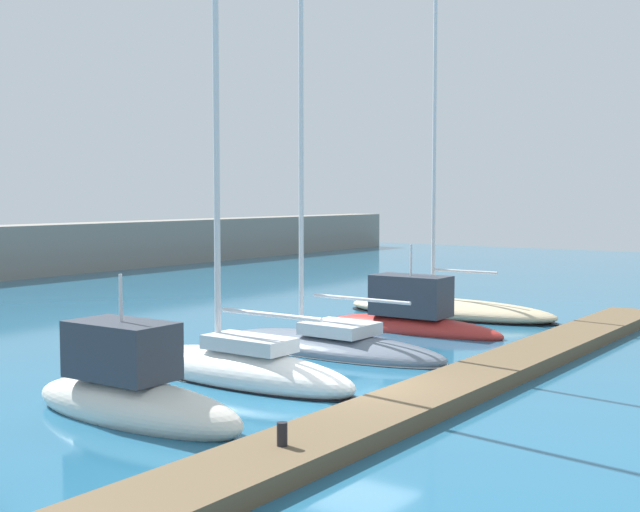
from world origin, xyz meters
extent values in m
plane|color=#236084|center=(0.00, 0.00, 0.00)|extent=(120.00, 120.00, 0.00)
cube|color=brown|center=(0.00, -1.76, 0.20)|extent=(36.41, 1.91, 0.39)
ellipsoid|color=silver|center=(-4.56, 2.94, 0.28)|extent=(1.88, 6.16, 1.26)
cube|color=#333842|center=(-4.56, 3.34, 1.55)|extent=(1.47, 2.49, 1.28)
cube|color=black|center=(-4.57, 3.86, 1.74)|extent=(1.29, 0.64, 0.71)
cylinder|color=silver|center=(-4.56, 3.34, 2.72)|extent=(0.08, 0.08, 1.07)
ellipsoid|color=white|center=(-0.20, 3.61, 0.25)|extent=(2.09, 7.43, 1.28)
ellipsoid|color=black|center=(-0.20, 3.61, 0.02)|extent=(2.11, 7.50, 0.12)
cylinder|color=silver|center=(-0.19, 4.41, 6.46)|extent=(0.17, 0.17, 11.16)
cylinder|color=silver|center=(-0.21, 2.56, 1.91)|extent=(0.16, 3.29, 0.12)
cube|color=silver|center=(-0.20, 3.29, 1.07)|extent=(1.25, 2.49, 0.38)
ellipsoid|color=slate|center=(4.79, 4.11, 0.14)|extent=(2.89, 8.39, 0.92)
ellipsoid|color=silver|center=(4.79, 4.11, 0.02)|extent=(2.92, 8.47, 0.12)
cylinder|color=silver|center=(4.82, 5.31, 9.18)|extent=(0.16, 0.16, 17.16)
cylinder|color=silver|center=(4.77, 2.97, 1.79)|extent=(0.20, 3.61, 0.11)
cube|color=silver|center=(4.79, 3.76, 0.80)|extent=(1.80, 2.18, 0.39)
ellipsoid|color=#B72D28|center=(9.96, 4.01, 0.09)|extent=(1.93, 7.14, 0.97)
cube|color=#333842|center=(9.96, 4.10, 1.32)|extent=(1.48, 2.87, 1.49)
cube|color=black|center=(9.94, 5.08, 1.55)|extent=(1.30, 0.73, 0.83)
cylinder|color=silver|center=(9.96, 4.10, 2.64)|extent=(0.08, 0.08, 1.15)
ellipsoid|color=beige|center=(14.41, 4.79, 0.23)|extent=(3.27, 9.29, 0.95)
ellipsoid|color=black|center=(14.41, 4.79, 0.02)|extent=(3.30, 9.39, 0.12)
cylinder|color=silver|center=(14.40, 5.54, 9.38)|extent=(0.16, 0.16, 17.36)
cylinder|color=silver|center=(14.43, 4.10, 1.90)|extent=(0.17, 2.86, 0.11)
cylinder|color=black|center=(-5.23, -1.76, 0.61)|extent=(0.20, 0.20, 0.44)
camera|label=1|loc=(-17.38, -11.29, 5.01)|focal=47.81mm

